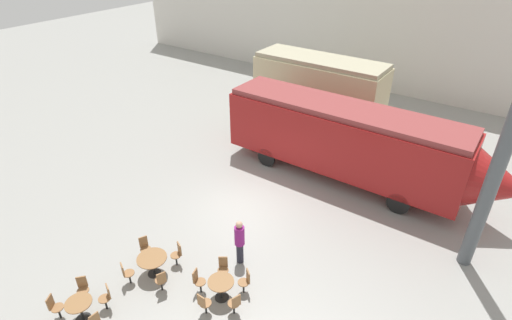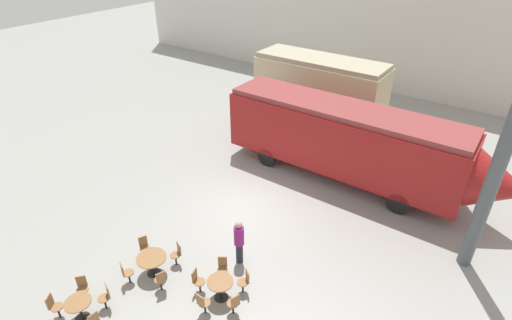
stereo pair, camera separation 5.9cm
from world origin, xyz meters
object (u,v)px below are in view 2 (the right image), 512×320
Objects in this scene: cafe_table_far at (79,306)px; streamlined_locomotive at (359,143)px; cafe_table_near at (152,260)px; cafe_table_mid at (220,285)px; cafe_chair_0 at (161,280)px; visitor_person at (239,240)px; passenger_coach_vintage at (320,86)px.

streamlined_locomotive is at bearing 72.57° from cafe_table_far.
cafe_table_mid is at bearing 11.94° from cafe_table_near.
cafe_chair_0 is 2.75m from visitor_person.
passenger_coach_vintage reaches higher than cafe_table_mid.
cafe_table_mid is at bearing -94.96° from streamlined_locomotive.
streamlined_locomotive is 15.34× the size of cafe_table_mid.
cafe_chair_0 is 0.50× the size of visitor_person.
cafe_table_near is at bearing -109.59° from streamlined_locomotive.
streamlined_locomotive is (4.25, -4.53, -0.23)m from passenger_coach_vintage.
visitor_person is at bearing 62.20° from cafe_table_far.
visitor_person reaches higher than cafe_chair_0.
cafe_table_mid is 4.07m from cafe_table_far.
cafe_table_mid is 1.06× the size of cafe_table_far.
cafe_table_far is 2.36m from cafe_chair_0.
passenger_coach_vintage is 11.85m from visitor_person.
streamlined_locomotive is 14.24× the size of cafe_chair_0.
cafe_table_mid is (2.45, 0.52, -0.04)m from cafe_table_near.
passenger_coach_vintage is at bearing 105.05° from visitor_person.
passenger_coach_vintage is at bearing 92.50° from cafe_table_far.
cafe_table_near is 0.56× the size of visitor_person.
cafe_table_far is (0.69, -15.86, -1.67)m from passenger_coach_vintage.
cafe_chair_0 is at bearing -24.66° from cafe_table_near.
cafe_chair_0 reaches higher than cafe_table_near.
visitor_person is at bearing 46.32° from cafe_table_near.
cafe_table_far is at bearing -87.50° from passenger_coach_vintage.
passenger_coach_vintage is 9.43× the size of cafe_table_far.
passenger_coach_vintage is at bearing -57.70° from cafe_chair_0.
passenger_coach_vintage is at bearing 105.23° from cafe_table_mid.
visitor_person is (1.20, 2.43, 0.43)m from cafe_chair_0.
streamlined_locomotive is 9.57m from cafe_table_near.
visitor_person reaches higher than cafe_table_far.
cafe_table_near is 2.89m from visitor_person.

